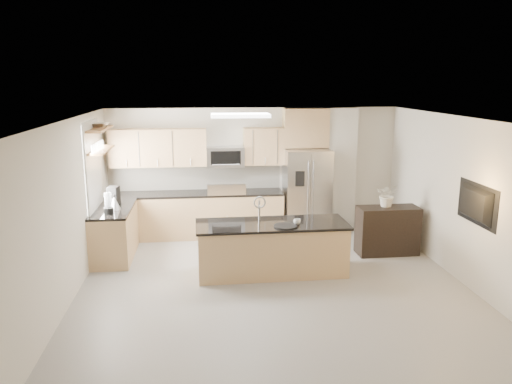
{
  "coord_description": "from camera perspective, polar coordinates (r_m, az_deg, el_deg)",
  "views": [
    {
      "loc": [
        -1.06,
        -7.0,
        3.16
      ],
      "look_at": [
        -0.16,
        1.3,
        1.27
      ],
      "focal_mm": 35.0,
      "sensor_mm": 36.0,
      "label": 1
    }
  ],
  "objects": [
    {
      "name": "bowl",
      "position": [
        9.27,
        -17.44,
        7.38
      ],
      "size": [
        0.48,
        0.48,
        0.1
      ],
      "primitive_type": "imported",
      "rotation": [
        0.0,
        0.0,
        -0.19
      ],
      "color": "#B6B6B8",
      "rests_on": "shelf_upper"
    },
    {
      "name": "blender",
      "position": [
        8.84,
        -16.53,
        -1.4
      ],
      "size": [
        0.16,
        0.16,
        0.37
      ],
      "color": "black",
      "rests_on": "left_counter"
    },
    {
      "name": "wall_front",
      "position": [
        4.32,
        8.86,
        -12.93
      ],
      "size": [
        6.0,
        0.02,
        2.6
      ],
      "primitive_type": "cube",
      "color": "beige",
      "rests_on": "floor"
    },
    {
      "name": "refrigerator",
      "position": [
        10.35,
        5.79,
        0.0
      ],
      "size": [
        0.92,
        0.78,
        1.78
      ],
      "color": "#B6B6B8",
      "rests_on": "floor"
    },
    {
      "name": "upper_cabinets",
      "position": [
        10.18,
        -7.52,
        5.08
      ],
      "size": [
        3.5,
        0.33,
        0.75
      ],
      "color": "tan",
      "rests_on": "wall_back"
    },
    {
      "name": "island",
      "position": [
        8.32,
        1.81,
        -6.4
      ],
      "size": [
        2.5,
        0.94,
        1.29
      ],
      "rotation": [
        0.0,
        0.0,
        0.02
      ],
      "color": "tan",
      "rests_on": "floor"
    },
    {
      "name": "range",
      "position": [
        10.29,
        -3.41,
        -2.43
      ],
      "size": [
        0.76,
        0.64,
        1.14
      ],
      "color": "black",
      "rests_on": "floor"
    },
    {
      "name": "kettle",
      "position": [
        9.13,
        -15.87,
        -1.2
      ],
      "size": [
        0.21,
        0.21,
        0.26
      ],
      "color": "#B6B6B8",
      "rests_on": "left_counter"
    },
    {
      "name": "ceiling",
      "position": [
        7.1,
        2.44,
        8.2
      ],
      "size": [
        6.0,
        6.5,
        0.02
      ],
      "primitive_type": "cube",
      "color": "white",
      "rests_on": "wall_back"
    },
    {
      "name": "coffee_maker",
      "position": [
        9.46,
        -15.97,
        -0.46
      ],
      "size": [
        0.22,
        0.25,
        0.34
      ],
      "color": "black",
      "rests_on": "left_counter"
    },
    {
      "name": "television",
      "position": [
        8.08,
        23.44,
        -1.28
      ],
      "size": [
        0.14,
        1.08,
        0.62
      ],
      "primitive_type": "imported",
      "rotation": [
        0.0,
        0.0,
        1.57
      ],
      "color": "black",
      "rests_on": "wall_right"
    },
    {
      "name": "ceiling_fixture",
      "position": [
        8.65,
        -1.81,
        8.75
      ],
      "size": [
        1.0,
        0.5,
        0.06
      ],
      "primitive_type": "cube",
      "color": "white",
      "rests_on": "ceiling"
    },
    {
      "name": "flower_vase",
      "position": [
        9.37,
        14.85,
        0.34
      ],
      "size": [
        0.73,
        0.69,
        0.66
      ],
      "primitive_type": "imported",
      "rotation": [
        0.0,
        0.0,
        -0.34
      ],
      "color": "beige",
      "rests_on": "credenza"
    },
    {
      "name": "floor",
      "position": [
        7.76,
        2.26,
        -11.32
      ],
      "size": [
        6.5,
        6.5,
        0.0
      ],
      "primitive_type": "plane",
      "color": "gray",
      "rests_on": "ground"
    },
    {
      "name": "wall_right",
      "position": [
        8.3,
        23.28,
        -1.27
      ],
      "size": [
        0.02,
        6.5,
        2.6
      ],
      "primitive_type": "cube",
      "color": "beige",
      "rests_on": "floor"
    },
    {
      "name": "shelf_lower",
      "position": [
        9.21,
        -17.39,
        4.6
      ],
      "size": [
        0.3,
        1.2,
        0.04
      ],
      "primitive_type": "cube",
      "color": "brown",
      "rests_on": "wall_left"
    },
    {
      "name": "back_counter",
      "position": [
        10.29,
        -6.89,
        -2.5
      ],
      "size": [
        3.55,
        0.66,
        1.44
      ],
      "color": "tan",
      "rests_on": "floor"
    },
    {
      "name": "credenza",
      "position": [
        9.53,
        14.79,
        -4.27
      ],
      "size": [
        1.12,
        0.48,
        0.89
      ],
      "primitive_type": "cube",
      "rotation": [
        0.0,
        0.0,
        0.01
      ],
      "color": "black",
      "rests_on": "floor"
    },
    {
      "name": "partition_column",
      "position": [
        10.67,
        9.59,
        2.51
      ],
      "size": [
        0.6,
        0.3,
        2.6
      ],
      "primitive_type": "cube",
      "color": "beige",
      "rests_on": "floor"
    },
    {
      "name": "platter",
      "position": [
        8.01,
        3.4,
        -3.89
      ],
      "size": [
        0.5,
        0.5,
        0.02
      ],
      "primitive_type": "cylinder",
      "rotation": [
        0.0,
        0.0,
        -0.43
      ],
      "color": "black",
      "rests_on": "island"
    },
    {
      "name": "wall_back",
      "position": [
        10.47,
        -0.27,
        2.5
      ],
      "size": [
        6.0,
        0.02,
        2.6
      ],
      "primitive_type": "cube",
      "color": "beige",
      "rests_on": "floor"
    },
    {
      "name": "left_counter",
      "position": [
        9.4,
        -15.85,
        -4.47
      ],
      "size": [
        0.66,
        1.5,
        0.92
      ],
      "color": "tan",
      "rests_on": "floor"
    },
    {
      "name": "cup",
      "position": [
        8.13,
        4.72,
        -3.4
      ],
      "size": [
        0.14,
        0.14,
        0.09
      ],
      "primitive_type": "imported",
      "rotation": [
        0.0,
        0.0,
        0.17
      ],
      "color": "silver",
      "rests_on": "island"
    },
    {
      "name": "window",
      "position": [
        9.18,
        -18.16,
        2.63
      ],
      "size": [
        0.04,
        1.15,
        1.65
      ],
      "color": "white",
      "rests_on": "wall_left"
    },
    {
      "name": "microwave",
      "position": [
        10.17,
        -3.53,
        4.06
      ],
      "size": [
        0.76,
        0.4,
        0.4
      ],
      "color": "#B6B6B8",
      "rests_on": "upper_cabinets"
    },
    {
      "name": "shelf_upper",
      "position": [
        9.17,
        -17.54,
        6.89
      ],
      "size": [
        0.3,
        1.2,
        0.04
      ],
      "primitive_type": "cube",
      "color": "brown",
      "rests_on": "wall_left"
    },
    {
      "name": "wall_left",
      "position": [
        7.5,
        -20.98,
        -2.49
      ],
      "size": [
        0.02,
        6.5,
        2.6
      ],
      "primitive_type": "cube",
      "color": "beige",
      "rests_on": "floor"
    }
  ]
}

